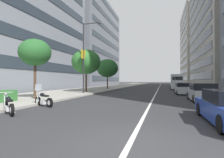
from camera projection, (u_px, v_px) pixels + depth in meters
ground_plane at (129, 144)px, 4.81m from camera, size 400.00×400.00×0.00m
sidewalk_right_plaza at (100, 88)px, 36.82m from camera, size 160.00×8.61×0.15m
lane_centre_stripe at (159, 88)px, 38.50m from camera, size 110.00×0.16×0.01m
motorcycle_second_in_row at (9, 106)px, 9.15m from camera, size 1.33×1.85×1.08m
motorcycle_under_tarp at (43, 100)px, 11.85m from camera, size 1.00×1.95×1.46m
car_following_behind at (202, 93)px, 14.77m from camera, size 4.47×1.91×1.46m
car_lead_in_lane at (183, 89)px, 22.21m from camera, size 4.22×1.97×1.40m
delivery_van_ahead at (176, 82)px, 33.42m from camera, size 6.10×2.19×2.79m
street_lamp_with_banners at (86, 51)px, 22.24m from camera, size 1.26×2.44×8.65m
street_tree_near_plaza_corner at (35, 53)px, 15.50m from camera, size 2.70×2.70×5.11m
street_tree_by_lamp_post at (86, 62)px, 24.59m from camera, size 3.94×3.94×5.78m
street_tree_mid_sidewalk at (107, 68)px, 33.56m from camera, size 3.96×3.96×5.53m
office_tower_mid_left at (203, 47)px, 73.57m from camera, size 29.12×15.10×31.15m
office_tower_far_right_block at (82, 45)px, 63.65m from camera, size 32.20×19.74×28.39m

